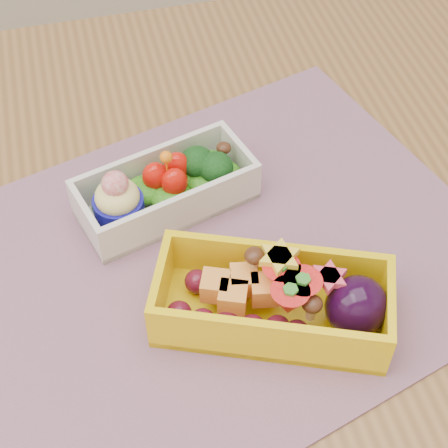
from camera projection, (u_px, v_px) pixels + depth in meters
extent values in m
cube|color=brown|center=(229.00, 290.00, 0.60)|extent=(1.20, 0.80, 0.04)
cube|color=gray|center=(217.00, 260.00, 0.60)|extent=(0.53, 0.46, 0.00)
cube|color=silver|center=(166.00, 189.00, 0.62)|extent=(0.17, 0.11, 0.04)
ellipsoid|color=#54A822|center=(166.00, 194.00, 0.62)|extent=(0.15, 0.09, 0.02)
cylinder|color=#161499|center=(119.00, 210.00, 0.61)|extent=(0.04, 0.04, 0.03)
sphere|color=red|center=(115.00, 184.00, 0.58)|extent=(0.02, 0.02, 0.02)
ellipsoid|color=red|center=(156.00, 177.00, 0.61)|extent=(0.02, 0.02, 0.03)
ellipsoid|color=red|center=(174.00, 183.00, 0.61)|extent=(0.02, 0.02, 0.03)
ellipsoid|color=red|center=(177.00, 166.00, 0.62)|extent=(0.02, 0.02, 0.03)
sphere|color=orange|center=(166.00, 157.00, 0.60)|extent=(0.01, 0.01, 0.01)
ellipsoid|color=black|center=(197.00, 162.00, 0.63)|extent=(0.03, 0.03, 0.03)
ellipsoid|color=black|center=(216.00, 167.00, 0.62)|extent=(0.03, 0.03, 0.03)
ellipsoid|color=#3F2111|center=(224.00, 148.00, 0.63)|extent=(0.01, 0.01, 0.01)
cube|color=yellow|center=(272.00, 301.00, 0.54)|extent=(0.19, 0.14, 0.05)
ellipsoid|color=#591024|center=(224.00, 306.00, 0.55)|extent=(0.10, 0.08, 0.02)
cube|color=orange|center=(239.00, 288.00, 0.54)|extent=(0.06, 0.05, 0.02)
cone|color=red|center=(280.00, 278.00, 0.53)|extent=(0.04, 0.04, 0.03)
cone|color=red|center=(301.00, 292.00, 0.53)|extent=(0.04, 0.04, 0.03)
cone|color=red|center=(289.00, 302.00, 0.52)|extent=(0.04, 0.04, 0.03)
cylinder|color=yellow|center=(280.00, 257.00, 0.53)|extent=(0.03, 0.03, 0.01)
cylinder|color=#E53F5B|center=(329.00, 277.00, 0.52)|extent=(0.03, 0.03, 0.01)
ellipsoid|color=#3F2111|center=(254.00, 269.00, 0.55)|extent=(0.02, 0.02, 0.01)
ellipsoid|color=#3F2111|center=(311.00, 310.00, 0.52)|extent=(0.02, 0.02, 0.01)
ellipsoid|color=black|center=(356.00, 306.00, 0.53)|extent=(0.05, 0.05, 0.05)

